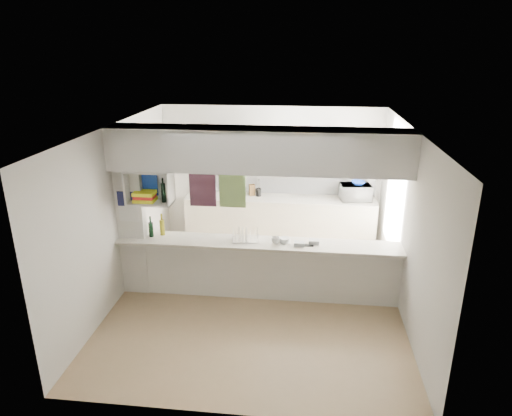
# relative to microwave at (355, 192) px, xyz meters

# --- Properties ---
(floor) EXTENTS (4.80, 4.80, 0.00)m
(floor) POSITION_rel_microwave_xyz_m (-1.60, -2.11, -1.07)
(floor) COLOR tan
(floor) RESTS_ON ground
(ceiling) EXTENTS (4.80, 4.80, 0.00)m
(ceiling) POSITION_rel_microwave_xyz_m (-1.60, -2.11, 1.53)
(ceiling) COLOR white
(ceiling) RESTS_ON wall_back
(wall_back) EXTENTS (4.20, 0.00, 4.20)m
(wall_back) POSITION_rel_microwave_xyz_m (-1.60, 0.29, 0.23)
(wall_back) COLOR silver
(wall_back) RESTS_ON floor
(wall_left) EXTENTS (0.00, 4.80, 4.80)m
(wall_left) POSITION_rel_microwave_xyz_m (-3.70, -2.11, 0.23)
(wall_left) COLOR silver
(wall_left) RESTS_ON floor
(wall_right) EXTENTS (0.00, 4.80, 4.80)m
(wall_right) POSITION_rel_microwave_xyz_m (0.50, -2.11, 0.23)
(wall_right) COLOR silver
(wall_right) RESTS_ON floor
(servery_partition) EXTENTS (4.20, 0.50, 2.60)m
(servery_partition) POSITION_rel_microwave_xyz_m (-1.77, -2.10, 0.59)
(servery_partition) COLOR silver
(servery_partition) RESTS_ON floor
(cubby_shelf) EXTENTS (0.65, 0.35, 0.50)m
(cubby_shelf) POSITION_rel_microwave_xyz_m (-3.17, -2.17, 0.64)
(cubby_shelf) COLOR white
(cubby_shelf) RESTS_ON bulkhead
(kitchen_run) EXTENTS (3.60, 0.63, 2.24)m
(kitchen_run) POSITION_rel_microwave_xyz_m (-1.44, 0.03, -0.25)
(kitchen_run) COLOR beige
(kitchen_run) RESTS_ON floor
(microwave) EXTENTS (0.60, 0.44, 0.31)m
(microwave) POSITION_rel_microwave_xyz_m (0.00, 0.00, 0.00)
(microwave) COLOR white
(microwave) RESTS_ON bench_top
(bowl) EXTENTS (0.25, 0.25, 0.06)m
(bowl) POSITION_rel_microwave_xyz_m (0.04, -0.00, 0.18)
(bowl) COLOR #0E2E9A
(bowl) RESTS_ON microwave
(dish_rack) EXTENTS (0.43, 0.34, 0.21)m
(dish_rack) POSITION_rel_microwave_xyz_m (-1.79, -2.05, -0.07)
(dish_rack) COLOR silver
(dish_rack) RESTS_ON breakfast_bar
(cup) EXTENTS (0.16, 0.16, 0.10)m
(cup) POSITION_rel_microwave_xyz_m (-1.33, -2.16, -0.09)
(cup) COLOR white
(cup) RESTS_ON dish_rack
(wine_bottles) EXTENTS (0.22, 0.15, 0.34)m
(wine_bottles) POSITION_rel_microwave_xyz_m (-3.15, -2.04, -0.03)
(wine_bottles) COLOR black
(wine_bottles) RESTS_ON breakfast_bar
(plastic_tubs) EXTENTS (0.57, 0.23, 0.07)m
(plastic_tubs) POSITION_rel_microwave_xyz_m (-1.02, -2.11, -0.12)
(plastic_tubs) COLOR silver
(plastic_tubs) RESTS_ON breakfast_bar
(utensil_jar) EXTENTS (0.11, 0.11, 0.15)m
(utensil_jar) POSITION_rel_microwave_xyz_m (-1.82, 0.04, -0.08)
(utensil_jar) COLOR black
(utensil_jar) RESTS_ON bench_top
(knife_block) EXTENTS (0.13, 0.12, 0.22)m
(knife_block) POSITION_rel_microwave_xyz_m (-1.95, 0.07, -0.04)
(knife_block) COLOR brown
(knife_block) RESTS_ON bench_top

